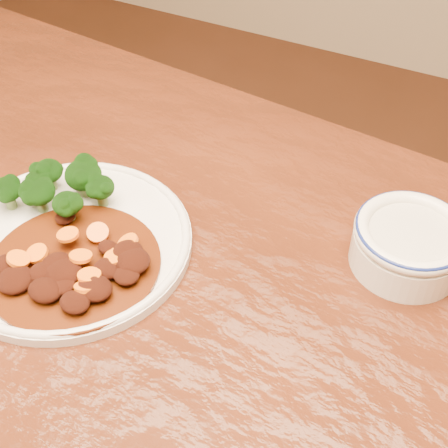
% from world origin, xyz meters
% --- Properties ---
extents(dining_table, '(1.59, 1.06, 0.75)m').
position_xyz_m(dining_table, '(0.00, 0.00, 0.67)').
color(dining_table, '#4D1F0D').
rests_on(dining_table, ground).
extents(dinner_plate, '(0.29, 0.29, 0.02)m').
position_xyz_m(dinner_plate, '(-0.16, 0.06, 0.76)').
color(dinner_plate, white).
rests_on(dinner_plate, dining_table).
extents(broccoli_florets, '(0.14, 0.10, 0.05)m').
position_xyz_m(broccoli_florets, '(-0.21, 0.11, 0.79)').
color(broccoli_florets, olive).
rests_on(broccoli_florets, dinner_plate).
extents(mince_stew, '(0.20, 0.20, 0.03)m').
position_xyz_m(mince_stew, '(-0.12, 0.02, 0.77)').
color(mince_stew, '#4F1D08').
rests_on(mince_stew, dinner_plate).
extents(dip_bowl, '(0.13, 0.13, 0.06)m').
position_xyz_m(dip_bowl, '(0.21, 0.22, 0.78)').
color(dip_bowl, white).
rests_on(dip_bowl, dining_table).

